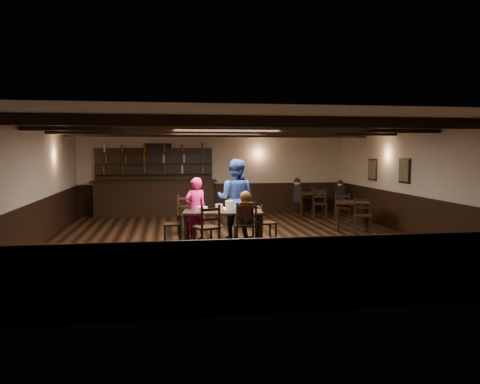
{
  "coord_description": "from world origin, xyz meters",
  "views": [
    {
      "loc": [
        -1.61,
        -10.77,
        2.12
      ],
      "look_at": [
        0.11,
        0.2,
        1.13
      ],
      "focal_mm": 35.0,
      "sensor_mm": 36.0,
      "label": 1
    }
  ],
  "objects": [
    {
      "name": "woman_pink",
      "position": [
        -0.95,
        0.26,
        0.74
      ],
      "size": [
        0.63,
        0.52,
        1.49
      ],
      "primitive_type": "imported",
      "rotation": [
        0.0,
        0.0,
        3.48
      ],
      "color": "#E01568",
      "rests_on": "ground"
    },
    {
      "name": "chair_far_pushed",
      "position": [
        -1.13,
        1.04,
        0.59
      ],
      "size": [
        0.5,
        0.48,
        1.0
      ],
      "color": "black",
      "rests_on": "ground"
    },
    {
      "name": "bg_patron_left",
      "position": [
        2.54,
        3.78,
        0.85
      ],
      "size": [
        0.29,
        0.41,
        0.77
      ],
      "color": "black",
      "rests_on": "ground"
    },
    {
      "name": "pepper_shaker",
      "position": [
        0.0,
        -0.37,
        0.8
      ],
      "size": [
        0.04,
        0.04,
        0.09
      ],
      "primitive_type": "cylinder",
      "color": "#A5A8AD",
      "rests_on": "dining_table"
    },
    {
      "name": "man_blue",
      "position": [
        0.0,
        0.2,
        0.96
      ],
      "size": [
        1.15,
        1.05,
        1.92
      ],
      "primitive_type": "imported",
      "rotation": [
        0.0,
        0.0,
        2.71
      ],
      "color": "navy",
      "rests_on": "ground"
    },
    {
      "name": "dining_table",
      "position": [
        -0.35,
        -0.26,
        0.68
      ],
      "size": [
        1.87,
        1.1,
        0.75
      ],
      "color": "black",
      "rests_on": "ground"
    },
    {
      "name": "chair_near_right",
      "position": [
        0.06,
        -0.95,
        0.59
      ],
      "size": [
        0.49,
        0.47,
        1.02
      ],
      "color": "black",
      "rests_on": "ground"
    },
    {
      "name": "chair_end_right",
      "position": [
        0.57,
        -0.3,
        0.53
      ],
      "size": [
        0.46,
        0.48,
        0.9
      ],
      "color": "black",
      "rests_on": "ground"
    },
    {
      "name": "room_shell",
      "position": [
        0.01,
        0.04,
        1.75
      ],
      "size": [
        9.02,
        10.02,
        2.71
      ],
      "color": "#BDB09D",
      "rests_on": "ground"
    },
    {
      "name": "plate_stack_a",
      "position": [
        -0.45,
        -0.28,
        0.83
      ],
      "size": [
        0.16,
        0.16,
        0.15
      ],
      "primitive_type": "cylinder",
      "color": "white",
      "rests_on": "dining_table"
    },
    {
      "name": "back_table_a",
      "position": [
        3.3,
        1.09,
        0.65
      ],
      "size": [
        1.13,
        1.13,
        0.75
      ],
      "color": "black",
      "rests_on": "ground"
    },
    {
      "name": "bar_counter",
      "position": [
        -2.01,
        4.72,
        0.73
      ],
      "size": [
        4.0,
        0.7,
        2.2
      ],
      "color": "black",
      "rests_on": "ground"
    },
    {
      "name": "cake",
      "position": [
        -0.82,
        -0.19,
        0.79
      ],
      "size": [
        0.29,
        0.29,
        0.09
      ],
      "color": "white",
      "rests_on": "dining_table"
    },
    {
      "name": "menu_blue",
      "position": [
        0.26,
        -0.19,
        0.75
      ],
      "size": [
        0.27,
        0.2,
        0.0
      ],
      "primitive_type": "cube",
      "rotation": [
        0.0,
        0.0,
        -0.05
      ],
      "color": "#101552",
      "rests_on": "dining_table"
    },
    {
      "name": "menu_red",
      "position": [
        0.17,
        -0.38,
        0.75
      ],
      "size": [
        0.29,
        0.2,
        0.0
      ],
      "primitive_type": "cube",
      "rotation": [
        0.0,
        0.0,
        0.02
      ],
      "color": "maroon",
      "rests_on": "dining_table"
    },
    {
      "name": "chair_near_left",
      "position": [
        -0.76,
        -1.1,
        0.58
      ],
      "size": [
        0.6,
        0.59,
        1.0
      ],
      "color": "black",
      "rests_on": "ground"
    },
    {
      "name": "tea_light",
      "position": [
        -0.31,
        -0.14,
        0.78
      ],
      "size": [
        0.06,
        0.06,
        0.06
      ],
      "color": "#A5A8AD",
      "rests_on": "dining_table"
    },
    {
      "name": "salt_shaker",
      "position": [
        -0.02,
        -0.37,
        0.79
      ],
      "size": [
        0.03,
        0.03,
        0.08
      ],
      "primitive_type": "cylinder",
      "color": "silver",
      "rests_on": "dining_table"
    },
    {
      "name": "back_table_b",
      "position": [
        3.09,
        3.85,
        0.66
      ],
      "size": [
        1.1,
        1.1,
        0.75
      ],
      "color": "black",
      "rests_on": "ground"
    },
    {
      "name": "bg_patron_right",
      "position": [
        3.97,
        3.72,
        0.81
      ],
      "size": [
        0.22,
        0.35,
        0.7
      ],
      "color": "black",
      "rests_on": "ground"
    },
    {
      "name": "drink_glass",
      "position": [
        -0.06,
        -0.17,
        0.81
      ],
      "size": [
        0.07,
        0.07,
        0.11
      ],
      "primitive_type": "cylinder",
      "color": "silver",
      "rests_on": "dining_table"
    },
    {
      "name": "chair_end_left",
      "position": [
        -1.42,
        -0.15,
        0.53
      ],
      "size": [
        0.42,
        0.44,
        0.9
      ],
      "color": "black",
      "rests_on": "ground"
    },
    {
      "name": "seated_person",
      "position": [
        0.06,
        -0.88,
        0.83
      ],
      "size": [
        0.33,
        0.5,
        0.81
      ],
      "color": "black",
      "rests_on": "ground"
    },
    {
      "name": "ground",
      "position": [
        0.0,
        0.0,
        0.0
      ],
      "size": [
        10.0,
        10.0,
        0.0
      ],
      "primitive_type": "plane",
      "color": "black",
      "rests_on": "ground"
    },
    {
      "name": "plate_stack_b",
      "position": [
        -0.2,
        -0.26,
        0.86
      ],
      "size": [
        0.19,
        0.19,
        0.22
      ],
      "primitive_type": "cylinder",
      "color": "white",
      "rests_on": "dining_table"
    }
  ]
}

